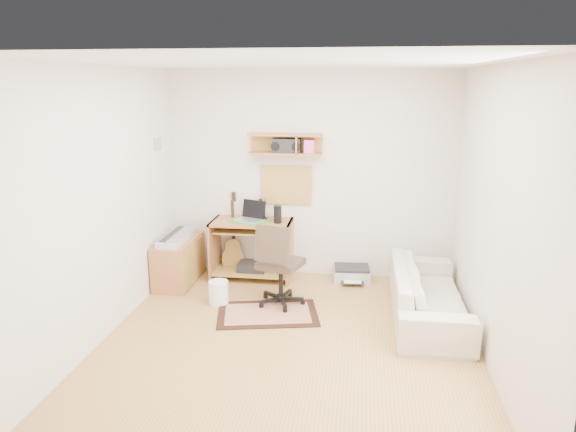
# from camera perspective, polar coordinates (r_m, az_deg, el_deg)

# --- Properties ---
(floor) EXTENTS (3.60, 4.00, 0.01)m
(floor) POSITION_cam_1_polar(r_m,az_deg,el_deg) (5.30, 0.03, -13.45)
(floor) COLOR #AC8047
(floor) RESTS_ON ground
(ceiling) EXTENTS (3.60, 4.00, 0.01)m
(ceiling) POSITION_cam_1_polar(r_m,az_deg,el_deg) (4.70, 0.04, 16.04)
(ceiling) COLOR white
(ceiling) RESTS_ON ground
(back_wall) EXTENTS (3.60, 0.01, 2.60)m
(back_wall) POSITION_cam_1_polar(r_m,az_deg,el_deg) (6.79, 2.38, 4.36)
(back_wall) COLOR beige
(back_wall) RESTS_ON ground
(left_wall) EXTENTS (0.01, 4.00, 2.60)m
(left_wall) POSITION_cam_1_polar(r_m,az_deg,el_deg) (5.39, -19.35, 1.00)
(left_wall) COLOR beige
(left_wall) RESTS_ON ground
(right_wall) EXTENTS (0.01, 4.00, 2.60)m
(right_wall) POSITION_cam_1_polar(r_m,az_deg,el_deg) (4.93, 21.29, -0.32)
(right_wall) COLOR beige
(right_wall) RESTS_ON ground
(wall_shelf) EXTENTS (0.90, 0.25, 0.26)m
(wall_shelf) POSITION_cam_1_polar(r_m,az_deg,el_deg) (6.64, -0.30, 7.64)
(wall_shelf) COLOR #A6653A
(wall_shelf) RESTS_ON back_wall
(cork_board) EXTENTS (0.64, 0.03, 0.49)m
(cork_board) POSITION_cam_1_polar(r_m,az_deg,el_deg) (6.82, -0.16, 3.31)
(cork_board) COLOR tan
(cork_board) RESTS_ON back_wall
(wall_photo) EXTENTS (0.02, 0.20, 0.15)m
(wall_photo) POSITION_cam_1_polar(r_m,az_deg,el_deg) (6.66, -13.66, 7.43)
(wall_photo) COLOR #4C8CBF
(wall_photo) RESTS_ON left_wall
(desk) EXTENTS (1.00, 0.55, 0.75)m
(desk) POSITION_cam_1_polar(r_m,az_deg,el_deg) (6.84, -3.86, -3.56)
(desk) COLOR #A6653A
(desk) RESTS_ON floor
(laptop) EXTENTS (0.43, 0.43, 0.25)m
(laptop) POSITION_cam_1_polar(r_m,az_deg,el_deg) (6.70, -4.17, 0.49)
(laptop) COLOR silver
(laptop) RESTS_ON desk
(speaker) EXTENTS (0.10, 0.10, 0.22)m
(speaker) POSITION_cam_1_polar(r_m,az_deg,el_deg) (6.60, -1.11, 0.18)
(speaker) COLOR black
(speaker) RESTS_ON desk
(desk_lamp) EXTENTS (0.09, 0.09, 0.27)m
(desk_lamp) POSITION_cam_1_polar(r_m,az_deg,el_deg) (6.81, -2.49, 0.81)
(desk_lamp) COLOR black
(desk_lamp) RESTS_ON desk
(pencil_cup) EXTENTS (0.08, 0.08, 0.11)m
(pencil_cup) POSITION_cam_1_polar(r_m,az_deg,el_deg) (6.76, -0.99, 0.03)
(pencil_cup) COLOR #324B97
(pencil_cup) RESTS_ON desk
(boombox) EXTENTS (0.35, 0.16, 0.18)m
(boombox) POSITION_cam_1_polar(r_m,az_deg,el_deg) (6.64, -0.15, 7.46)
(boombox) COLOR black
(boombox) RESTS_ON wall_shelf
(rug) EXTENTS (1.20, 0.92, 0.01)m
(rug) POSITION_cam_1_polar(r_m,az_deg,el_deg) (5.91, -2.18, -10.30)
(rug) COLOR tan
(rug) RESTS_ON floor
(task_chair) EXTENTS (0.62, 0.62, 0.97)m
(task_chair) POSITION_cam_1_polar(r_m,az_deg,el_deg) (5.98, -0.77, -5.04)
(task_chair) COLOR #382C21
(task_chair) RESTS_ON floor
(cabinet) EXTENTS (0.40, 0.90, 0.55)m
(cabinet) POSITION_cam_1_polar(r_m,az_deg,el_deg) (6.84, -11.51, -4.70)
(cabinet) COLOR #A6653A
(cabinet) RESTS_ON floor
(music_keyboard) EXTENTS (0.26, 0.82, 0.07)m
(music_keyboard) POSITION_cam_1_polar(r_m,az_deg,el_deg) (6.75, -11.64, -2.20)
(music_keyboard) COLOR #B2B5BA
(music_keyboard) RESTS_ON cabinet
(guitar) EXTENTS (0.31, 0.22, 1.07)m
(guitar) POSITION_cam_1_polar(r_m,az_deg,el_deg) (6.98, -5.90, -1.87)
(guitar) COLOR olive
(guitar) RESTS_ON floor
(waste_basket) EXTENTS (0.26, 0.26, 0.27)m
(waste_basket) POSITION_cam_1_polar(r_m,az_deg,el_deg) (6.17, -7.36, -8.04)
(waste_basket) COLOR white
(waste_basket) RESTS_ON floor
(printer) EXTENTS (0.47, 0.38, 0.17)m
(printer) POSITION_cam_1_polar(r_m,az_deg,el_deg) (6.88, 6.77, -6.09)
(printer) COLOR #A5A8AA
(printer) RESTS_ON floor
(sofa) EXTENTS (0.54, 1.86, 0.73)m
(sofa) POSITION_cam_1_polar(r_m,az_deg,el_deg) (5.89, 14.68, -7.10)
(sofa) COLOR #C3B39A
(sofa) RESTS_ON floor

